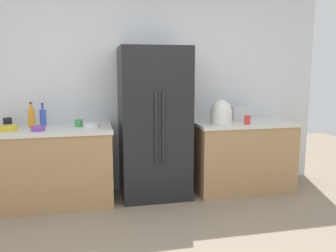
{
  "coord_description": "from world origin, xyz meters",
  "views": [
    {
      "loc": [
        -0.61,
        -2.49,
        1.54
      ],
      "look_at": [
        0.06,
        0.48,
        1.05
      ],
      "focal_mm": 37.9,
      "sensor_mm": 36.0,
      "label": 1
    }
  ],
  "objects_px": {
    "rice_cooker": "(221,113)",
    "cup_c": "(79,123)",
    "refrigerator": "(154,123)",
    "bottle_b": "(43,117)",
    "bowl_c": "(91,125)",
    "bowl_a": "(8,128)",
    "cup_a": "(247,120)",
    "bottle_a": "(32,118)",
    "toaster": "(240,114)",
    "cup_b": "(8,123)",
    "bowl_b": "(38,128)"
  },
  "relations": [
    {
      "from": "bottle_b",
      "to": "cup_c",
      "type": "xyz_separation_m",
      "value": [
        0.4,
        -0.11,
        -0.06
      ]
    },
    {
      "from": "rice_cooker",
      "to": "bottle_a",
      "type": "bearing_deg",
      "value": 175.3
    },
    {
      "from": "bottle_b",
      "to": "bowl_c",
      "type": "xyz_separation_m",
      "value": [
        0.54,
        -0.2,
        -0.08
      ]
    },
    {
      "from": "bottle_a",
      "to": "cup_b",
      "type": "bearing_deg",
      "value": 163.29
    },
    {
      "from": "toaster",
      "to": "rice_cooker",
      "type": "relative_size",
      "value": 0.83
    },
    {
      "from": "bottle_a",
      "to": "refrigerator",
      "type": "bearing_deg",
      "value": -3.82
    },
    {
      "from": "bottle_a",
      "to": "cup_a",
      "type": "relative_size",
      "value": 2.72
    },
    {
      "from": "toaster",
      "to": "bowl_b",
      "type": "xyz_separation_m",
      "value": [
        -2.42,
        -0.22,
        -0.06
      ]
    },
    {
      "from": "bowl_a",
      "to": "bowl_c",
      "type": "xyz_separation_m",
      "value": [
        0.87,
        0.03,
        -0.0
      ]
    },
    {
      "from": "cup_c",
      "to": "bowl_a",
      "type": "relative_size",
      "value": 0.47
    },
    {
      "from": "cup_b",
      "to": "bowl_c",
      "type": "distance_m",
      "value": 0.95
    },
    {
      "from": "refrigerator",
      "to": "bowl_a",
      "type": "relative_size",
      "value": 9.16
    },
    {
      "from": "rice_cooker",
      "to": "cup_a",
      "type": "bearing_deg",
      "value": -24.85
    },
    {
      "from": "rice_cooker",
      "to": "cup_c",
      "type": "bearing_deg",
      "value": 175.48
    },
    {
      "from": "refrigerator",
      "to": "cup_b",
      "type": "xyz_separation_m",
      "value": [
        -1.66,
        0.17,
        0.04
      ]
    },
    {
      "from": "cup_c",
      "to": "bowl_c",
      "type": "bearing_deg",
      "value": -33.05
    },
    {
      "from": "rice_cooker",
      "to": "cup_a",
      "type": "relative_size",
      "value": 2.72
    },
    {
      "from": "toaster",
      "to": "bottle_b",
      "type": "relative_size",
      "value": 0.88
    },
    {
      "from": "bottle_b",
      "to": "cup_c",
      "type": "bearing_deg",
      "value": -15.21
    },
    {
      "from": "rice_cooker",
      "to": "bowl_b",
      "type": "xyz_separation_m",
      "value": [
        -2.1,
        -0.05,
        -0.1
      ]
    },
    {
      "from": "toaster",
      "to": "bottle_a",
      "type": "xyz_separation_m",
      "value": [
        -2.52,
        0.02,
        0.02
      ]
    },
    {
      "from": "rice_cooker",
      "to": "bottle_b",
      "type": "relative_size",
      "value": 1.06
    },
    {
      "from": "bowl_c",
      "to": "cup_c",
      "type": "bearing_deg",
      "value": 146.95
    },
    {
      "from": "bottle_a",
      "to": "bowl_b",
      "type": "bearing_deg",
      "value": -67.65
    },
    {
      "from": "bottle_b",
      "to": "bowl_b",
      "type": "height_order",
      "value": "bottle_b"
    },
    {
      "from": "bottle_b",
      "to": "toaster",
      "type": "bearing_deg",
      "value": -1.85
    },
    {
      "from": "rice_cooker",
      "to": "bowl_a",
      "type": "distance_m",
      "value": 2.42
    },
    {
      "from": "toaster",
      "to": "cup_b",
      "type": "relative_size",
      "value": 2.21
    },
    {
      "from": "toaster",
      "to": "bowl_b",
      "type": "bearing_deg",
      "value": -174.9
    },
    {
      "from": "refrigerator",
      "to": "cup_c",
      "type": "distance_m",
      "value": 0.88
    },
    {
      "from": "refrigerator",
      "to": "toaster",
      "type": "height_order",
      "value": "refrigerator"
    },
    {
      "from": "cup_b",
      "to": "bottle_b",
      "type": "bearing_deg",
      "value": -3.07
    },
    {
      "from": "bottle_b",
      "to": "bowl_c",
      "type": "distance_m",
      "value": 0.58
    },
    {
      "from": "cup_c",
      "to": "bowl_c",
      "type": "relative_size",
      "value": 0.48
    },
    {
      "from": "bowl_a",
      "to": "bowl_b",
      "type": "bearing_deg",
      "value": -10.66
    },
    {
      "from": "toaster",
      "to": "bowl_a",
      "type": "height_order",
      "value": "toaster"
    },
    {
      "from": "toaster",
      "to": "cup_c",
      "type": "bearing_deg",
      "value": -179.12
    },
    {
      "from": "cup_a",
      "to": "cup_b",
      "type": "height_order",
      "value": "cup_b"
    },
    {
      "from": "bowl_b",
      "to": "refrigerator",
      "type": "bearing_deg",
      "value": 6.18
    },
    {
      "from": "bottle_a",
      "to": "cup_b",
      "type": "height_order",
      "value": "bottle_a"
    },
    {
      "from": "refrigerator",
      "to": "bottle_a",
      "type": "relative_size",
      "value": 6.22
    },
    {
      "from": "bottle_a",
      "to": "bowl_b",
      "type": "height_order",
      "value": "bottle_a"
    },
    {
      "from": "rice_cooker",
      "to": "cup_c",
      "type": "xyz_separation_m",
      "value": [
        -1.68,
        0.13,
        -0.09
      ]
    },
    {
      "from": "rice_cooker",
      "to": "cup_c",
      "type": "distance_m",
      "value": 1.69
    },
    {
      "from": "bowl_c",
      "to": "bowl_a",
      "type": "bearing_deg",
      "value": -177.72
    },
    {
      "from": "bottle_a",
      "to": "bowl_c",
      "type": "relative_size",
      "value": 1.53
    },
    {
      "from": "bowl_a",
      "to": "refrigerator",
      "type": "bearing_deg",
      "value": 2.89
    },
    {
      "from": "cup_b",
      "to": "cup_c",
      "type": "height_order",
      "value": "cup_b"
    },
    {
      "from": "cup_b",
      "to": "bowl_a",
      "type": "height_order",
      "value": "cup_b"
    },
    {
      "from": "cup_a",
      "to": "bowl_c",
      "type": "xyz_separation_m",
      "value": [
        -1.83,
        0.17,
        -0.03
      ]
    }
  ]
}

